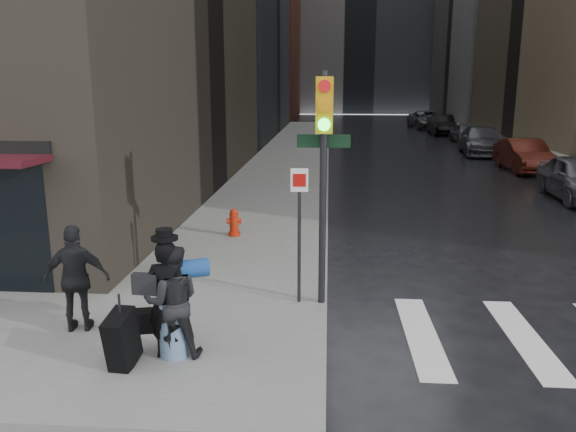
# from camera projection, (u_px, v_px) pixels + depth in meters

# --- Properties ---
(ground) EXTENTS (140.00, 140.00, 0.00)m
(ground) POSITION_uv_depth(u_px,v_px,m) (189.00, 357.00, 8.19)
(ground) COLOR black
(ground) RESTS_ON ground
(sidewalk_left) EXTENTS (4.00, 50.00, 0.15)m
(sidewalk_left) POSITION_uv_depth(u_px,v_px,m) (296.00, 149.00, 34.40)
(sidewalk_left) COLOR slate
(sidewalk_left) RESTS_ON ground
(sidewalk_right) EXTENTS (3.00, 50.00, 0.15)m
(sidewalk_right) POSITION_uv_depth(u_px,v_px,m) (522.00, 151.00, 33.46)
(sidewalk_right) COLOR slate
(sidewalk_right) RESTS_ON ground
(bldg_left_far) EXTENTS (22.00, 20.00, 26.00)m
(bldg_left_far) POSITION_uv_depth(u_px,v_px,m) (204.00, 6.00, 66.37)
(bldg_left_far) COLOR #58291E
(bldg_left_far) RESTS_ON ground
(bldg_right_far) EXTENTS (22.00, 20.00, 25.00)m
(bldg_right_far) POSITION_uv_depth(u_px,v_px,m) (556.00, 3.00, 59.89)
(bldg_right_far) COLOR slate
(bldg_right_far) RESTS_ON ground
(man_overcoat) EXTENTS (1.04, 0.92, 1.89)m
(man_overcoat) POSITION_uv_depth(u_px,v_px,m) (158.00, 305.00, 7.65)
(man_overcoat) COLOR black
(man_overcoat) RESTS_ON ground
(man_jeans) EXTENTS (1.18, 0.78, 1.61)m
(man_jeans) POSITION_uv_depth(u_px,v_px,m) (172.00, 301.00, 7.74)
(man_jeans) COLOR black
(man_jeans) RESTS_ON ground
(man_greycoat) EXTENTS (1.04, 0.56, 1.68)m
(man_greycoat) POSITION_uv_depth(u_px,v_px,m) (77.00, 279.00, 8.57)
(man_greycoat) COLOR black
(man_greycoat) RESTS_ON ground
(traffic_light) EXTENTS (0.99, 0.44, 3.95)m
(traffic_light) POSITION_uv_depth(u_px,v_px,m) (321.00, 158.00, 9.21)
(traffic_light) COLOR black
(traffic_light) RESTS_ON ground
(fire_hydrant) EXTENTS (0.40, 0.30, 0.69)m
(fire_hydrant) POSITION_uv_depth(u_px,v_px,m) (234.00, 224.00, 14.18)
(fire_hydrant) COLOR #AA1F0A
(fire_hydrant) RESTS_ON ground
(parked_car_2) EXTENTS (1.58, 4.51, 1.49)m
(parked_car_2) POSITION_uv_depth(u_px,v_px,m) (524.00, 155.00, 25.67)
(parked_car_2) COLOR #40140C
(parked_car_2) RESTS_ON ground
(parked_car_3) EXTENTS (2.71, 5.61, 1.57)m
(parked_car_3) POSITION_uv_depth(u_px,v_px,m) (482.00, 141.00, 32.10)
(parked_car_3) COLOR #3D3D42
(parked_car_3) RESTS_ON ground
(parked_car_4) EXTENTS (1.69, 4.01, 1.36)m
(parked_car_4) POSITION_uv_depth(u_px,v_px,m) (466.00, 133.00, 38.49)
(parked_car_4) COLOR #4A494E
(parked_car_4) RESTS_ON ground
(parked_car_5) EXTENTS (1.69, 4.81, 1.58)m
(parked_car_5) POSITION_uv_depth(u_px,v_px,m) (441.00, 125.00, 44.92)
(parked_car_5) COLOR black
(parked_car_5) RESTS_ON ground
(parked_car_6) EXTENTS (3.22, 6.12, 1.64)m
(parked_car_6) POSITION_uv_depth(u_px,v_px,m) (428.00, 120.00, 51.33)
(parked_car_6) COLOR #515156
(parked_car_6) RESTS_ON ground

